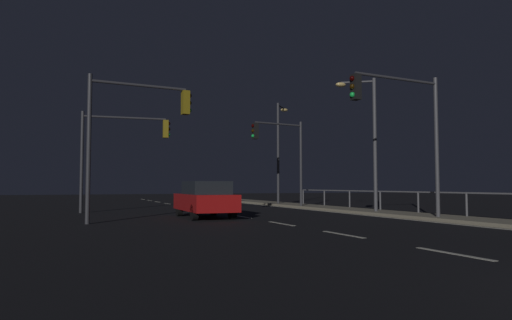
{
  "coord_description": "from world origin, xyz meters",
  "views": [
    {
      "loc": [
        -7.35,
        -2.15,
        1.39
      ],
      "look_at": [
        1.77,
        19.62,
        2.7
      ],
      "focal_mm": 32.24,
      "sensor_mm": 36.0,
      "label": 1
    }
  ],
  "objects": [
    {
      "name": "ground_plane",
      "position": [
        0.0,
        17.5,
        0.0
      ],
      "size": [
        112.0,
        112.0,
        0.0
      ],
      "primitive_type": "plane",
      "color": "black",
      "rests_on": "ground"
    },
    {
      "name": "sidewalk_right",
      "position": [
        6.93,
        17.5,
        0.07
      ],
      "size": [
        2.1,
        77.0,
        0.14
      ],
      "primitive_type": "cube",
      "color": "gray",
      "rests_on": "ground"
    },
    {
      "name": "lane_markings_center",
      "position": [
        0.0,
        21.0,
        0.01
      ],
      "size": [
        0.14,
        50.0,
        0.01
      ],
      "color": "silver",
      "rests_on": "ground"
    },
    {
      "name": "lane_edge_line",
      "position": [
        5.63,
        22.5,
        0.01
      ],
      "size": [
        0.14,
        53.0,
        0.01
      ],
      "color": "silver",
      "rests_on": "ground"
    },
    {
      "name": "car",
      "position": [
        -1.7,
        17.04,
        0.82
      ],
      "size": [
        1.92,
        4.44,
        1.57
      ],
      "color": "#B71414",
      "rests_on": "ground"
    },
    {
      "name": "traffic_light_mid_right",
      "position": [
        4.74,
        22.94,
        3.82
      ],
      "size": [
        3.6,
        0.69,
        5.24
      ],
      "color": "#38383D",
      "rests_on": "sidewalk_right"
    },
    {
      "name": "traffic_light_near_right",
      "position": [
        -4.56,
        22.65,
        3.7
      ],
      "size": [
        4.51,
        0.69,
        5.2
      ],
      "color": "#38383D",
      "rests_on": "ground"
    },
    {
      "name": "traffic_light_far_right",
      "position": [
        4.66,
        11.94,
        4.12
      ],
      "size": [
        4.4,
        0.53,
        5.63
      ],
      "color": "#4C4C51",
      "rests_on": "sidewalk_right"
    },
    {
      "name": "traffic_light_mid_left",
      "position": [
        -4.87,
        15.69,
        3.87
      ],
      "size": [
        3.97,
        0.51,
        5.49
      ],
      "color": "#38383D",
      "rests_on": "ground"
    },
    {
      "name": "street_lamp_corner",
      "position": [
        6.44,
        16.5,
        4.13
      ],
      "size": [
        1.7,
        1.2,
        6.56
      ],
      "color": "#4C4C51",
      "rests_on": "sidewalk_right"
    },
    {
      "name": "street_lamp_mid_block",
      "position": [
        6.79,
        27.3,
        4.41
      ],
      "size": [
        1.43,
        1.41,
        7.1
      ],
      "color": "#38383D",
      "rests_on": "sidewalk_right"
    },
    {
      "name": "barrier_fence",
      "position": [
        7.82,
        11.85,
        0.87
      ],
      "size": [
        0.09,
        27.79,
        0.98
      ],
      "color": "#59595E",
      "rests_on": "sidewalk_right"
    }
  ]
}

